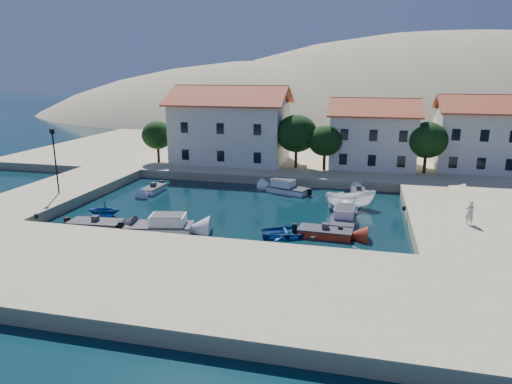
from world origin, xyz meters
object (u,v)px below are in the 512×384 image
cabin_cruiser_east (344,220)px  pedestrian (470,213)px  building_right (477,132)px  lamppost (55,155)px  building_left (231,123)px  rowboat_south (290,236)px  building_mid (373,132)px  cabin_cruiser_south (159,226)px  boat_east (350,208)px

cabin_cruiser_east → pedestrian: (9.52, -0.48, 1.45)m
building_right → pedestrian: size_ratio=5.08×
lamppost → building_right: bearing=27.9°
building_left → pedestrian: 32.92m
lamppost → pedestrian: size_ratio=3.35×
building_left → lamppost: building_left is taller
rowboat_south → pedestrian: bearing=-97.1°
rowboat_south → pedestrian: (13.47, 3.07, 1.93)m
building_mid → cabin_cruiser_east: building_mid is taller
rowboat_south → building_mid: bearing=-33.9°
building_right → cabin_cruiser_south: bearing=-136.2°
lamppost → pedestrian: (36.79, -0.69, -2.82)m
building_mid → cabin_cruiser_east: size_ratio=2.18×
building_mid → rowboat_south: building_mid is taller
lamppost → cabin_cruiser_east: size_ratio=1.29×
rowboat_south → cabin_cruiser_east: 5.33m
building_right → cabin_cruiser_east: (-14.23, -22.21, -5.00)m
pedestrian → building_right: bearing=-121.3°
building_mid → boat_east: 17.05m
cabin_cruiser_south → pedestrian: bearing=-0.6°
cabin_cruiser_east → boat_east: bearing=-1.6°
building_mid → rowboat_south: 26.05m
building_left → boat_east: (16.11, -15.12, -5.94)m
lamppost → cabin_cruiser_south: 14.68m
building_left → lamppost: 23.10m
cabin_cruiser_south → rowboat_south: 10.44m
building_left → boat_east: building_left is taller
cabin_cruiser_east → pedestrian: pedestrian is taller
lamppost → cabin_cruiser_east: lamppost is taller
cabin_cruiser_south → cabin_cruiser_east: size_ratio=1.17×
lamppost → cabin_cruiser_south: size_ratio=1.10×
building_left → lamppost: (-11.50, -20.00, -1.18)m
cabin_cruiser_south → boat_east: size_ratio=1.18×
cabin_cruiser_south → building_mid: bearing=46.4°
rowboat_south → cabin_cruiser_east: size_ratio=0.91×
building_right → lamppost: bearing=-152.1°
lamppost → building_mid: bearing=35.4°
building_right → rowboat_south: building_right is taller
cabin_cruiser_east → cabin_cruiser_south: bearing=111.9°
cabin_cruiser_south → rowboat_south: size_ratio=1.29×
lamppost → cabin_cruiser_east: 27.60m
building_right → boat_east: bearing=-129.0°
building_left → cabin_cruiser_south: 25.93m
building_left → cabin_cruiser_east: size_ratio=3.05×
building_mid → cabin_cruiser_east: bearing=-96.0°
lamppost → boat_east: size_ratio=1.30×
lamppost → cabin_cruiser_south: (13.00, -5.30, -4.28)m
rowboat_south → building_right: bearing=-55.1°
pedestrian → cabin_cruiser_east: bearing=-22.4°
building_mid → pedestrian: 23.12m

